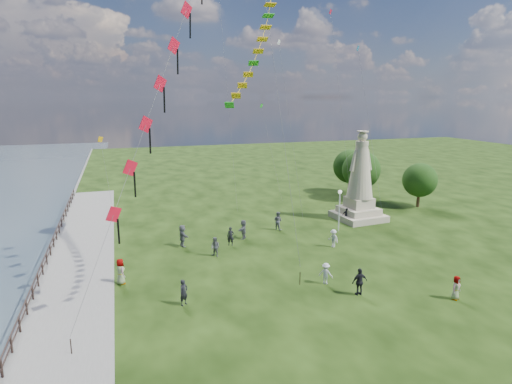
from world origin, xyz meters
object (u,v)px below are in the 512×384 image
object	(u,v)px
statue	(360,187)
person_7	(278,221)
person_2	(326,273)
person_3	(360,282)
person_8	(333,238)
person_10	(121,272)
person_4	(456,288)
person_6	(231,236)
person_9	(346,215)
person_5	(182,236)
lamppost	(340,201)
person_0	(184,292)
person_1	(215,247)
person_11	(243,229)

from	to	relation	value
statue	person_7	xyz separation A→B (m)	(-9.26, -0.75, -2.57)
person_2	person_7	world-z (taller)	person_7
person_3	person_8	distance (m)	9.04
person_2	person_8	world-z (taller)	person_8
person_2	person_10	bearing A→B (deg)	25.29
person_4	person_6	distance (m)	17.84
person_7	person_9	size ratio (longest dim) A/B	1.22
person_8	person_2	bearing A→B (deg)	-53.46
person_3	person_5	bearing A→B (deg)	-53.84
lamppost	person_8	xyz separation A→B (m)	(-2.65, -3.91, -2.10)
person_0	person_8	size ratio (longest dim) A/B	1.07
person_4	person_2	bearing A→B (deg)	123.84
person_5	person_9	bearing A→B (deg)	-91.74
statue	person_3	world-z (taller)	statue
person_1	person_8	world-z (taller)	person_1
person_6	person_8	size ratio (longest dim) A/B	1.05
person_9	person_11	bearing A→B (deg)	-160.81
person_0	person_11	size ratio (longest dim) A/B	0.93
person_10	lamppost	bearing A→B (deg)	-93.31
person_9	person_10	xyz separation A→B (m)	(-22.10, -8.38, 0.17)
person_11	person_0	bearing A→B (deg)	0.21
person_1	person_5	world-z (taller)	person_5
person_2	person_3	bearing A→B (deg)	163.24
person_2	person_6	xyz separation A→B (m)	(-4.17, 9.53, 0.06)
person_9	person_11	xyz separation A→B (m)	(-11.47, -1.80, 0.15)
lamppost	person_1	size ratio (longest dim) A/B	2.51
person_11	person_7	bearing A→B (deg)	144.35
person_6	person_11	bearing A→B (deg)	64.83
person_3	person_2	bearing A→B (deg)	-60.20
statue	person_0	size ratio (longest dim) A/B	5.58
person_1	lamppost	bearing A→B (deg)	62.43
person_3	person_7	size ratio (longest dim) A/B	1.02
lamppost	person_8	world-z (taller)	lamppost
person_10	person_1	bearing A→B (deg)	-87.35
statue	person_5	bearing A→B (deg)	-177.05
person_7	statue	bearing A→B (deg)	-124.28
person_3	person_9	world-z (taller)	person_3
person_0	person_3	world-z (taller)	person_3
person_4	person_10	bearing A→B (deg)	134.33
person_0	person_7	world-z (taller)	person_7
person_0	person_5	world-z (taller)	person_5
person_2	person_6	world-z (taller)	person_6
person_1	person_3	size ratio (longest dim) A/B	0.87
person_5	lamppost	bearing A→B (deg)	-99.76
statue	person_6	world-z (taller)	statue
statue	person_10	world-z (taller)	statue
person_6	person_10	xyz separation A→B (m)	(-9.09, -5.23, 0.09)
person_11	person_2	bearing A→B (deg)	46.52
person_3	person_10	distance (m)	15.92
person_7	person_10	bearing A→B (deg)	80.27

